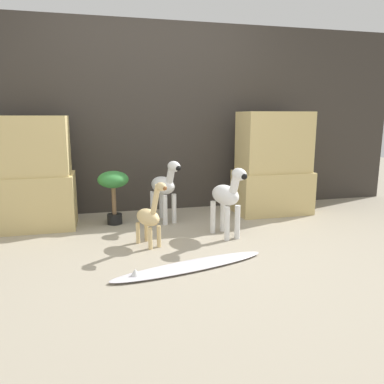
{
  "coord_description": "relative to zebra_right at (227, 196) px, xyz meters",
  "views": [
    {
      "loc": [
        -0.63,
        -2.92,
        1.13
      ],
      "look_at": [
        0.26,
        0.68,
        0.38
      ],
      "focal_mm": 35.0,
      "sensor_mm": 36.0,
      "label": 1
    }
  ],
  "objects": [
    {
      "name": "ground_plane",
      "position": [
        -0.51,
        -0.33,
        -0.39
      ],
      "size": [
        14.0,
        14.0,
        0.0
      ],
      "primitive_type": "plane",
      "color": "#9E937F"
    },
    {
      "name": "wall_back",
      "position": [
        -0.51,
        1.25,
        0.71
      ],
      "size": [
        6.4,
        0.08,
        2.2
      ],
      "color": "#38332D",
      "rests_on": "ground_plane"
    },
    {
      "name": "rock_pillar_left",
      "position": [
        -1.84,
        0.75,
        0.15
      ],
      "size": [
        0.86,
        0.51,
        1.14
      ],
      "color": "#D1B775",
      "rests_on": "ground_plane"
    },
    {
      "name": "rock_pillar_right",
      "position": [
        0.82,
        0.75,
        0.17
      ],
      "size": [
        0.86,
        0.51,
        1.18
      ],
      "color": "#D1B775",
      "rests_on": "ground_plane"
    },
    {
      "name": "zebra_right",
      "position": [
        0.0,
        0.0,
        0.0
      ],
      "size": [
        0.27,
        0.52,
        0.68
      ],
      "color": "white",
      "rests_on": "ground_plane"
    },
    {
      "name": "zebra_left",
      "position": [
        -0.49,
        0.64,
        0.0
      ],
      "size": [
        0.32,
        0.51,
        0.68
      ],
      "color": "white",
      "rests_on": "ground_plane"
    },
    {
      "name": "giraffe_figurine",
      "position": [
        -0.75,
        -0.09,
        -0.12
      ],
      "size": [
        0.28,
        0.43,
        0.6
      ],
      "color": "#E0C184",
      "rests_on": "ground_plane"
    },
    {
      "name": "potted_palm_front",
      "position": [
        -1.02,
        0.69,
        0.03
      ],
      "size": [
        0.32,
        0.32,
        0.57
      ],
      "color": "black",
      "rests_on": "ground_plane"
    },
    {
      "name": "surfboard",
      "position": [
        -0.52,
        -0.66,
        -0.37
      ],
      "size": [
        1.28,
        0.49,
        0.08
      ],
      "color": "silver",
      "rests_on": "ground_plane"
    }
  ]
}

